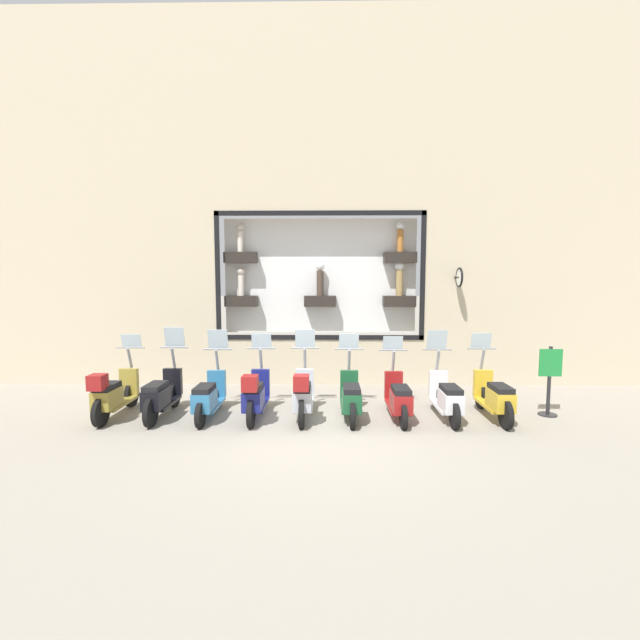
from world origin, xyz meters
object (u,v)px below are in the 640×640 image
at_px(scooter_green_3, 351,397).
at_px(scooter_teal_6, 208,397).
at_px(scooter_olive_8, 113,394).
at_px(shop_sign_post, 549,379).
at_px(scooter_navy_5, 255,395).
at_px(scooter_black_7, 162,395).
at_px(scooter_red_2, 399,398).
at_px(scooter_white_1, 446,398).
at_px(scooter_silver_4, 303,395).
at_px(scooter_yellow_0, 494,397).

height_order(scooter_green_3, scooter_teal_6, scooter_teal_6).
distance_m(scooter_olive_8, shop_sign_post, 8.66).
relative_size(scooter_navy_5, scooter_black_7, 1.00).
height_order(scooter_red_2, scooter_olive_8, scooter_olive_8).
relative_size(scooter_black_7, scooter_olive_8, 1.00).
xyz_separation_m(scooter_white_1, shop_sign_post, (0.27, -2.12, 0.31)).
bearing_deg(scooter_green_3, scooter_silver_4, 93.15).
bearing_deg(scooter_navy_5, shop_sign_post, -86.79).
height_order(scooter_yellow_0, scooter_olive_8, scooter_yellow_0).
bearing_deg(scooter_silver_4, scooter_navy_5, 90.34).
relative_size(scooter_red_2, scooter_teal_6, 1.00).
height_order(scooter_black_7, shop_sign_post, scooter_black_7).
relative_size(scooter_red_2, scooter_silver_4, 0.99).
distance_m(scooter_silver_4, scooter_teal_6, 1.87).
distance_m(scooter_green_3, scooter_black_7, 3.73).
xyz_separation_m(scooter_olive_8, shop_sign_post, (0.33, -8.65, 0.26)).
height_order(scooter_green_3, scooter_black_7, scooter_black_7).
relative_size(scooter_white_1, scooter_navy_5, 1.00).
xyz_separation_m(scooter_white_1, scooter_navy_5, (-0.06, 3.73, 0.05)).
xyz_separation_m(scooter_teal_6, shop_sign_post, (0.27, -6.78, 0.31)).
distance_m(scooter_teal_6, shop_sign_post, 6.80).
xyz_separation_m(scooter_white_1, scooter_teal_6, (-0.00, 4.67, -0.00)).
bearing_deg(scooter_yellow_0, scooter_olive_8, 90.45).
bearing_deg(scooter_white_1, scooter_olive_8, 90.50).
height_order(scooter_olive_8, shop_sign_post, scooter_olive_8).
height_order(scooter_silver_4, shop_sign_post, scooter_silver_4).
xyz_separation_m(scooter_silver_4, scooter_olive_8, (-0.00, 3.73, -0.01)).
bearing_deg(scooter_red_2, scooter_navy_5, 91.07).
relative_size(scooter_navy_5, scooter_teal_6, 1.01).
relative_size(scooter_teal_6, shop_sign_post, 1.28).
distance_m(scooter_yellow_0, scooter_silver_4, 3.73).
height_order(scooter_yellow_0, shop_sign_post, scooter_yellow_0).
bearing_deg(scooter_white_1, scooter_navy_5, 90.90).
bearing_deg(scooter_white_1, scooter_yellow_0, -89.89).
bearing_deg(shop_sign_post, scooter_silver_4, 93.75).
distance_m(scooter_red_2, scooter_navy_5, 2.80).
height_order(scooter_silver_4, scooter_olive_8, scooter_silver_4).
bearing_deg(scooter_teal_6, scooter_yellow_0, -89.97).
bearing_deg(scooter_silver_4, scooter_olive_8, 90.06).
height_order(scooter_red_2, scooter_silver_4, scooter_silver_4).
relative_size(scooter_yellow_0, scooter_silver_4, 1.00).
bearing_deg(scooter_yellow_0, scooter_white_1, 90.11).
xyz_separation_m(scooter_navy_5, scooter_teal_6, (0.06, 0.93, -0.05)).
height_order(scooter_silver_4, scooter_teal_6, scooter_silver_4).
bearing_deg(scooter_black_7, scooter_olive_8, 93.89).
relative_size(scooter_silver_4, shop_sign_post, 1.29).
bearing_deg(scooter_yellow_0, scooter_teal_6, 90.03).
relative_size(scooter_white_1, scooter_teal_6, 1.00).
bearing_deg(scooter_black_7, scooter_yellow_0, -90.04).
relative_size(scooter_green_3, scooter_navy_5, 1.00).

